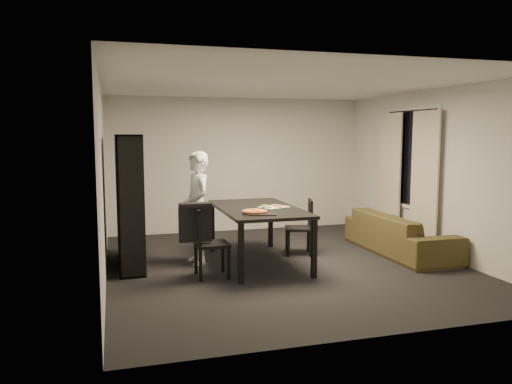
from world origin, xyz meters
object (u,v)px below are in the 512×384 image
object	(u,v)px
pepperoni_pizza	(255,211)
sofa	(400,233)
dining_table	(258,212)
chair_left	(205,238)
baking_tray	(262,213)
person	(197,208)
bookshelf	(129,200)
chair_right	(304,223)

from	to	relation	value
pepperoni_pizza	sofa	world-z (taller)	pepperoni_pizza
dining_table	chair_left	distance (m)	1.06
baking_tray	pepperoni_pizza	size ratio (longest dim) A/B	1.14
person	sofa	size ratio (longest dim) A/B	0.75
chair_left	baking_tray	world-z (taller)	chair_left
baking_tray	dining_table	bearing A→B (deg)	78.60
bookshelf	chair_left	xyz separation A→B (m)	(0.93, -0.94, -0.42)
chair_left	dining_table	bearing A→B (deg)	-59.03
dining_table	chair_left	size ratio (longest dim) A/B	2.14
chair_right	baking_tray	xyz separation A→B (m)	(-0.97, -0.91, 0.34)
dining_table	person	world-z (taller)	person
chair_right	pepperoni_pizza	xyz separation A→B (m)	(-1.05, -0.82, 0.36)
chair_right	pepperoni_pizza	distance (m)	1.38
person	chair_left	bearing A→B (deg)	-12.11
baking_tray	chair_right	bearing A→B (deg)	42.93
bookshelf	chair_left	bearing A→B (deg)	-45.38
chair_left	person	world-z (taller)	person
bookshelf	chair_left	size ratio (longest dim) A/B	2.03
dining_table	chair_right	xyz separation A→B (m)	(0.85, 0.31, -0.26)
dining_table	baking_tray	xyz separation A→B (m)	(-0.12, -0.59, 0.08)
dining_table	chair_right	size ratio (longest dim) A/B	2.28
chair_right	sofa	xyz separation A→B (m)	(1.51, -0.36, -0.18)
chair_right	sofa	world-z (taller)	chair_right
dining_table	person	distance (m)	0.89
bookshelf	chair_right	world-z (taller)	bookshelf
chair_right	person	xyz separation A→B (m)	(-1.71, -0.08, 0.33)
dining_table	person	size ratio (longest dim) A/B	1.21
chair_left	chair_right	xyz separation A→B (m)	(1.74, 0.84, -0.03)
person	baking_tray	world-z (taller)	person
chair_left	baking_tray	bearing A→B (deg)	-94.64
bookshelf	sofa	world-z (taller)	bookshelf
dining_table	person	xyz separation A→B (m)	(-0.86, 0.23, 0.07)
person	dining_table	bearing A→B (deg)	64.66
pepperoni_pizza	baking_tray	bearing A→B (deg)	-47.00
chair_left	baking_tray	xyz separation A→B (m)	(0.77, -0.07, 0.31)
baking_tray	pepperoni_pizza	world-z (taller)	pepperoni_pizza
bookshelf	person	xyz separation A→B (m)	(0.96, -0.18, -0.12)
bookshelf	dining_table	xyz separation A→B (m)	(1.82, -0.42, -0.19)
bookshelf	sofa	size ratio (longest dim) A/B	0.86
pepperoni_pizza	dining_table	bearing A→B (deg)	69.07
bookshelf	chair_right	xyz separation A→B (m)	(2.67, -0.10, -0.45)
person	chair_right	bearing A→B (deg)	82.56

